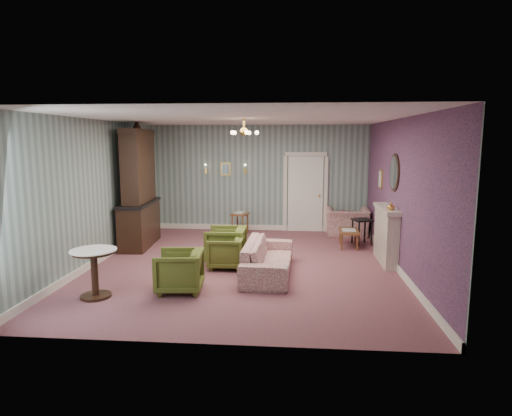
# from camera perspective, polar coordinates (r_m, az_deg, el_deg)

# --- Properties ---
(floor) EXTENTS (7.00, 7.00, 0.00)m
(floor) POSITION_cam_1_polar(r_m,az_deg,el_deg) (8.91, -1.51, -7.39)
(floor) COLOR #7F4A52
(floor) RESTS_ON ground
(ceiling) EXTENTS (7.00, 7.00, 0.00)m
(ceiling) POSITION_cam_1_polar(r_m,az_deg,el_deg) (8.56, -1.59, 11.59)
(ceiling) COLOR white
(ceiling) RESTS_ON ground
(wall_back) EXTENTS (6.00, 0.00, 6.00)m
(wall_back) POSITION_cam_1_polar(r_m,az_deg,el_deg) (12.08, 0.29, 3.90)
(wall_back) COLOR slate
(wall_back) RESTS_ON ground
(wall_front) EXTENTS (6.00, 0.00, 6.00)m
(wall_front) POSITION_cam_1_polar(r_m,az_deg,el_deg) (5.20, -5.81, -2.73)
(wall_front) COLOR slate
(wall_front) RESTS_ON ground
(wall_left) EXTENTS (0.00, 7.00, 7.00)m
(wall_left) POSITION_cam_1_polar(r_m,az_deg,el_deg) (9.43, -19.99, 1.98)
(wall_left) COLOR slate
(wall_left) RESTS_ON ground
(wall_right) EXTENTS (0.00, 7.00, 7.00)m
(wall_right) POSITION_cam_1_polar(r_m,az_deg,el_deg) (8.81, 18.25, 1.62)
(wall_right) COLOR slate
(wall_right) RESTS_ON ground
(wall_right_floral) EXTENTS (0.00, 7.00, 7.00)m
(wall_right_floral) POSITION_cam_1_polar(r_m,az_deg,el_deg) (8.80, 18.15, 1.62)
(wall_right_floral) COLOR #A25174
(wall_right_floral) RESTS_ON ground
(door) EXTENTS (1.12, 0.12, 2.16)m
(door) POSITION_cam_1_polar(r_m,az_deg,el_deg) (12.05, 6.45, 2.06)
(door) COLOR white
(door) RESTS_ON floor
(olive_chair_a) EXTENTS (0.75, 0.80, 0.76)m
(olive_chair_a) POSITION_cam_1_polar(r_m,az_deg,el_deg) (7.41, -9.98, -7.84)
(olive_chair_a) COLOR #525C20
(olive_chair_a) RESTS_ON floor
(olive_chair_b) EXTENTS (0.63, 0.67, 0.69)m
(olive_chair_b) POSITION_cam_1_polar(r_m,az_deg,el_deg) (8.63, -3.98, -5.57)
(olive_chair_b) COLOR #525C20
(olive_chair_b) RESTS_ON floor
(olive_chair_c) EXTENTS (0.73, 0.78, 0.80)m
(olive_chair_c) POSITION_cam_1_polar(r_m,az_deg,el_deg) (9.03, -3.97, -4.56)
(olive_chair_c) COLOR #525C20
(olive_chair_c) RESTS_ON floor
(sofa_chintz) EXTENTS (0.70, 2.15, 0.83)m
(sofa_chintz) POSITION_cam_1_polar(r_m,az_deg,el_deg) (8.21, 1.61, -5.78)
(sofa_chintz) COLOR #8F394B
(sofa_chintz) RESTS_ON floor
(wingback_chair) EXTENTS (1.13, 0.76, 0.96)m
(wingback_chair) POSITION_cam_1_polar(r_m,az_deg,el_deg) (11.75, 11.81, -1.21)
(wingback_chair) COLOR #8F394B
(wingback_chair) RESTS_ON floor
(dresser) EXTENTS (0.71, 1.78, 2.91)m
(dresser) POSITION_cam_1_polar(r_m,az_deg,el_deg) (10.60, -15.09, 2.92)
(dresser) COLOR black
(dresser) RESTS_ON floor
(fireplace) EXTENTS (0.30, 1.40, 1.16)m
(fireplace) POSITION_cam_1_polar(r_m,az_deg,el_deg) (9.30, 16.59, -3.38)
(fireplace) COLOR beige
(fireplace) RESTS_ON floor
(mantel_vase) EXTENTS (0.15, 0.15, 0.15)m
(mantel_vase) POSITION_cam_1_polar(r_m,az_deg,el_deg) (8.80, 17.17, 0.24)
(mantel_vase) COLOR gold
(mantel_vase) RESTS_ON fireplace
(oval_mirror) EXTENTS (0.04, 0.76, 0.84)m
(oval_mirror) POSITION_cam_1_polar(r_m,az_deg,el_deg) (9.15, 17.55, 4.42)
(oval_mirror) COLOR white
(oval_mirror) RESTS_ON wall_right
(framed_print) EXTENTS (0.04, 0.34, 0.42)m
(framed_print) POSITION_cam_1_polar(r_m,az_deg,el_deg) (10.49, 15.93, 3.64)
(framed_print) COLOR gold
(framed_print) RESTS_ON wall_right
(coffee_table) EXTENTS (0.49, 0.82, 0.41)m
(coffee_table) POSITION_cam_1_polar(r_m,az_deg,el_deg) (10.53, 11.97, -3.89)
(coffee_table) COLOR brown
(coffee_table) RESTS_ON floor
(side_table_black) EXTENTS (0.53, 0.53, 0.62)m
(side_table_black) POSITION_cam_1_polar(r_m,az_deg,el_deg) (10.81, 13.63, -3.04)
(side_table_black) COLOR black
(side_table_black) RESTS_ON floor
(pedestal_table) EXTENTS (0.86, 0.86, 0.79)m
(pedestal_table) POSITION_cam_1_polar(r_m,az_deg,el_deg) (7.47, -20.28, -8.00)
(pedestal_table) COLOR black
(pedestal_table) RESTS_ON floor
(nesting_table) EXTENTS (0.48, 0.56, 0.63)m
(nesting_table) POSITION_cam_1_polar(r_m,az_deg,el_deg) (11.61, -2.09, -1.97)
(nesting_table) COLOR brown
(nesting_table) RESTS_ON floor
(gilt_mirror_back) EXTENTS (0.28, 0.06, 0.36)m
(gilt_mirror_back) POSITION_cam_1_polar(r_m,az_deg,el_deg) (12.13, -3.99, 5.08)
(gilt_mirror_back) COLOR gold
(gilt_mirror_back) RESTS_ON wall_back
(sconce_left) EXTENTS (0.16, 0.12, 0.30)m
(sconce_left) POSITION_cam_1_polar(r_m,az_deg,el_deg) (12.21, -6.56, 5.07)
(sconce_left) COLOR gold
(sconce_left) RESTS_ON wall_back
(sconce_right) EXTENTS (0.16, 0.12, 0.30)m
(sconce_right) POSITION_cam_1_polar(r_m,az_deg,el_deg) (12.04, -1.40, 5.07)
(sconce_right) COLOR gold
(sconce_right) RESTS_ON wall_back
(chandelier) EXTENTS (0.56, 0.56, 0.36)m
(chandelier) POSITION_cam_1_polar(r_m,az_deg,el_deg) (8.56, -1.58, 9.78)
(chandelier) COLOR gold
(chandelier) RESTS_ON ceiling
(burgundy_cushion) EXTENTS (0.41, 0.28, 0.39)m
(burgundy_cushion) POSITION_cam_1_polar(r_m,az_deg,el_deg) (11.59, 11.65, -1.33)
(burgundy_cushion) COLOR maroon
(burgundy_cushion) RESTS_ON wingback_chair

